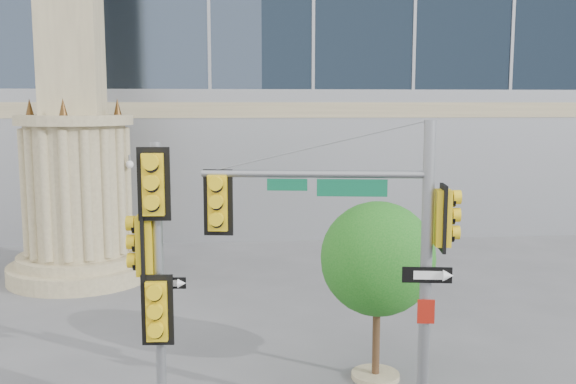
{
  "coord_description": "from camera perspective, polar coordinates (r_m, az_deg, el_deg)",
  "views": [
    {
      "loc": [
        -1.4,
        -11.14,
        5.41
      ],
      "look_at": [
        -0.14,
        2.0,
        3.61
      ],
      "focal_mm": 40.0,
      "sensor_mm": 36.0,
      "label": 1
    }
  ],
  "objects": [
    {
      "name": "monument",
      "position": [
        20.66,
        -18.53,
        7.67
      ],
      "size": [
        4.4,
        4.4,
        16.6
      ],
      "color": "#978966",
      "rests_on": "ground"
    },
    {
      "name": "street_tree",
      "position": [
        12.69,
        8.14,
        -6.29
      ],
      "size": [
        2.28,
        2.23,
        3.56
      ],
      "color": "#978966",
      "rests_on": "ground"
    },
    {
      "name": "secondary_signal_pole",
      "position": [
        10.95,
        -11.82,
        -6.05
      ],
      "size": [
        0.83,
        0.65,
        4.81
      ],
      "rotation": [
        0.0,
        0.0,
        -0.06
      ],
      "color": "slate",
      "rests_on": "ground"
    },
    {
      "name": "main_signal_pole",
      "position": [
        10.43,
        7.15,
        -4.48
      ],
      "size": [
        3.98,
        0.97,
        5.17
      ],
      "rotation": [
        0.0,
        0.0,
        -0.16
      ],
      "color": "slate",
      "rests_on": "ground"
    }
  ]
}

